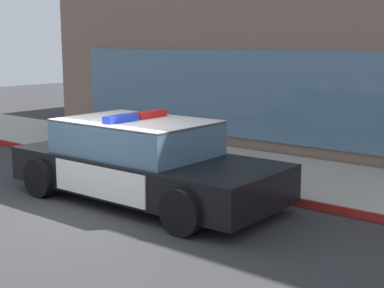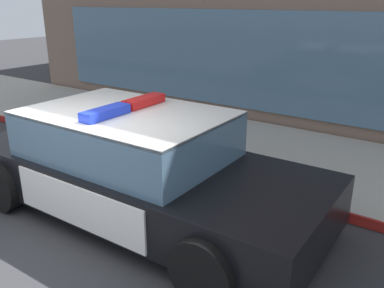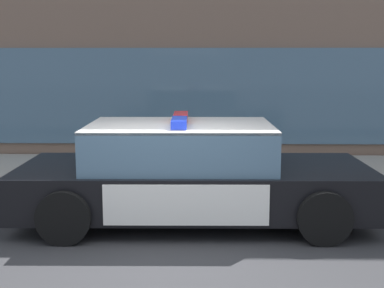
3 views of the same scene
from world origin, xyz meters
TOP-DOWN VIEW (x-y plane):
  - ground at (0.00, 0.00)m, footprint 48.00×48.00m
  - sidewalk at (0.00, 4.07)m, footprint 48.00×3.01m
  - curb_red_paint at (0.00, 2.54)m, footprint 28.80×0.04m
  - police_cruiser at (0.28, 1.22)m, footprint 4.87×2.22m
  - fire_hydrant at (-1.68, 3.35)m, footprint 0.34×0.39m

SIDE VIEW (x-z plane):
  - ground at x=0.00m, z-range 0.00..0.00m
  - sidewalk at x=0.00m, z-range 0.00..0.15m
  - curb_red_paint at x=0.00m, z-range 0.01..0.14m
  - fire_hydrant at x=-1.68m, z-range 0.14..0.86m
  - police_cruiser at x=0.28m, z-range -0.07..1.43m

